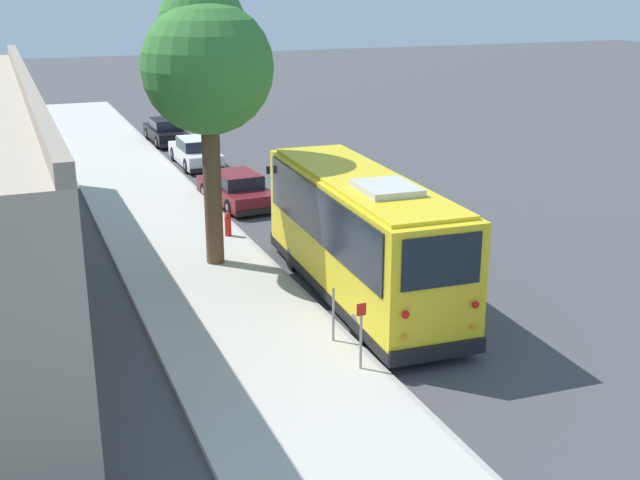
{
  "coord_description": "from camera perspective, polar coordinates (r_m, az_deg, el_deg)",
  "views": [
    {
      "loc": [
        -19.2,
        9.01,
        8.24
      ],
      "look_at": [
        0.86,
        0.97,
        1.3
      ],
      "focal_mm": 45.0,
      "sensor_mm": 36.0,
      "label": 1
    }
  ],
  "objects": [
    {
      "name": "parked_sedan_white",
      "position": [
        38.41,
        -8.86,
        6.15
      ],
      "size": [
        4.67,
        1.7,
        1.33
      ],
      "rotation": [
        0.0,
        0.0,
        -0.0
      ],
      "color": "silver",
      "rests_on": "ground"
    },
    {
      "name": "shuttle_bus",
      "position": [
        21.5,
        2.89,
        0.66
      ],
      "size": [
        9.5,
        2.81,
        3.56
      ],
      "rotation": [
        0.0,
        0.0,
        -0.04
      ],
      "color": "yellow",
      "rests_on": "ground"
    },
    {
      "name": "sign_post_far",
      "position": [
        18.91,
        0.95,
        -5.31
      ],
      "size": [
        0.06,
        0.06,
        1.33
      ],
      "color": "gray",
      "rests_on": "sidewalk_slab"
    },
    {
      "name": "ground_plane",
      "position": [
        22.75,
        3.09,
        -3.45
      ],
      "size": [
        160.0,
        160.0,
        0.0
      ],
      "primitive_type": "plane",
      "color": "#474749"
    },
    {
      "name": "fire_hydrant",
      "position": [
        26.99,
        -6.57,
        1.14
      ],
      "size": [
        0.22,
        0.22,
        0.81
      ],
      "color": "red",
      "rests_on": "sidewalk_slab"
    },
    {
      "name": "parked_sedan_black",
      "position": [
        44.31,
        -10.91,
        7.57
      ],
      "size": [
        4.55,
        1.73,
        1.32
      ],
      "rotation": [
        0.0,
        0.0,
        0.01
      ],
      "color": "black",
      "rests_on": "ground"
    },
    {
      "name": "curb_strip",
      "position": [
        22.07,
        -1.15,
        -3.91
      ],
      "size": [
        80.0,
        0.14,
        0.15
      ],
      "primitive_type": "cube",
      "color": "#AAA69D",
      "rests_on": "ground"
    },
    {
      "name": "sign_post_near",
      "position": [
        17.56,
        2.93,
        -6.78
      ],
      "size": [
        0.06,
        0.22,
        1.54
      ],
      "color": "gray",
      "rests_on": "sidewalk_slab"
    },
    {
      "name": "parked_sedan_maroon",
      "position": [
        31.36,
        -5.98,
        3.6
      ],
      "size": [
        4.7,
        2.09,
        1.28
      ],
      "rotation": [
        0.0,
        0.0,
        0.08
      ],
      "color": "maroon",
      "rests_on": "ground"
    },
    {
      "name": "sidewalk_slab",
      "position": [
        21.44,
        -6.82,
        -4.71
      ],
      "size": [
        80.0,
        4.38,
        0.15
      ],
      "primitive_type": "cube",
      "color": "beige",
      "rests_on": "ground"
    },
    {
      "name": "street_tree",
      "position": [
        23.43,
        -8.08,
        12.53
      ],
      "size": [
        3.77,
        3.77,
        8.26
      ],
      "color": "brown",
      "rests_on": "sidewalk_slab"
    }
  ]
}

